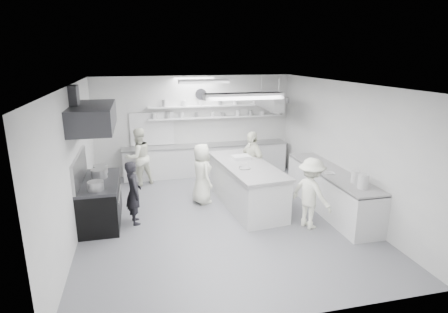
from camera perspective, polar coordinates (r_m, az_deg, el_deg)
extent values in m
cube|color=gray|center=(8.52, -0.67, -9.46)|extent=(6.00, 7.00, 0.02)
cube|color=silver|center=(7.74, -0.74, 11.26)|extent=(6.00, 7.00, 0.02)
cube|color=silver|center=(11.36, -4.58, 4.86)|extent=(6.00, 0.04, 3.00)
cube|color=silver|center=(4.84, 8.54, -10.11)|extent=(6.00, 0.04, 3.00)
cube|color=silver|center=(7.93, -22.37, -0.92)|extent=(0.04, 7.00, 3.00)
cube|color=silver|center=(9.11, 18.04, 1.51)|extent=(0.04, 7.00, 3.00)
cube|color=black|center=(8.58, -18.62, -6.77)|extent=(0.80, 1.80, 0.90)
cube|color=#2D2E31|center=(8.08, -19.77, 5.82)|extent=(0.85, 2.00, 0.50)
cube|color=silver|center=(11.36, -2.74, -0.50)|extent=(5.00, 0.60, 0.92)
cube|color=silver|center=(11.31, -0.98, 6.16)|extent=(4.20, 0.26, 0.04)
cube|color=silver|center=(11.26, -0.99, 7.91)|extent=(4.20, 0.26, 0.04)
cube|color=black|center=(11.23, -11.14, 4.24)|extent=(1.30, 0.04, 1.00)
cylinder|color=silver|center=(11.22, -3.63, 9.65)|extent=(0.32, 0.05, 0.32)
cube|color=silver|center=(9.07, 16.25, -5.22)|extent=(0.74, 3.30, 0.94)
cube|color=#A3A3A4|center=(10.68, 7.05, 8.47)|extent=(0.30, 1.60, 0.40)
cube|color=silver|center=(6.01, 3.06, 9.36)|extent=(1.30, 0.25, 0.10)
cube|color=silver|center=(9.51, -3.15, 11.59)|extent=(1.30, 0.25, 0.10)
cube|color=silver|center=(9.00, 3.44, -4.55)|extent=(1.28, 2.82, 1.01)
cylinder|color=#A3A3A4|center=(8.56, -18.85, -2.68)|extent=(0.35, 0.35, 0.25)
imported|color=black|center=(8.21, -13.89, -5.48)|extent=(0.42, 0.57, 1.41)
imported|color=white|center=(10.57, -13.14, -0.07)|extent=(1.00, 0.92, 1.64)
imported|color=white|center=(9.08, -3.49, -2.69)|extent=(0.65, 0.83, 1.51)
imported|color=white|center=(9.66, 4.33, -1.02)|extent=(0.71, 1.07, 1.69)
imported|color=white|center=(7.98, 13.39, -5.60)|extent=(0.93, 1.14, 1.54)
imported|color=#A3A3A4|center=(8.49, 3.22, -1.94)|extent=(0.33, 0.33, 0.07)
imported|color=silver|center=(8.95, 3.02, -1.07)|extent=(0.21, 0.21, 0.05)
imported|color=silver|center=(8.69, 16.08, -2.63)|extent=(0.28, 0.28, 0.06)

